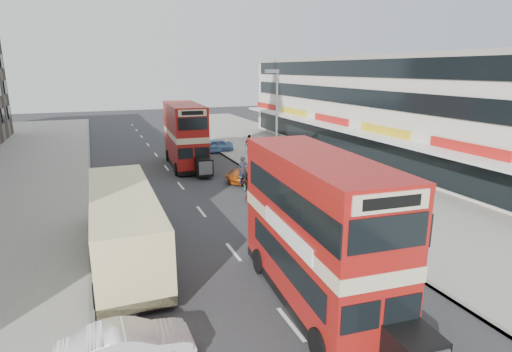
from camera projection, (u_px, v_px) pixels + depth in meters
name	position (u px, v px, depth m)	size (l,w,h in m)	color
road_surface	(181.00, 186.00, 30.00)	(12.00, 90.00, 0.01)	#28282B
pavement_right	(326.00, 170.00, 34.22)	(12.00, 90.00, 0.15)	gray
kerb_left	(90.00, 194.00, 27.83)	(0.20, 90.00, 0.16)	gray
kerb_right	(259.00, 177.00, 32.14)	(0.20, 90.00, 0.16)	gray
commercial_row	(394.00, 108.00, 37.68)	(9.90, 46.20, 9.30)	beige
street_lamp	(276.00, 118.00, 29.31)	(1.00, 0.20, 8.12)	slate
bus_main	(317.00, 230.00, 14.49)	(3.18, 9.60, 5.20)	black
bus_second	(185.00, 135.00, 35.35)	(2.99, 9.46, 5.15)	black
coach	(124.00, 222.00, 18.36)	(2.77, 10.54, 2.79)	black
car_left_front	(126.00, 347.00, 11.70)	(1.31, 3.76, 1.24)	white
car_right_a	(276.00, 190.00, 27.00)	(1.65, 4.05, 1.17)	#A01016
car_right_b	(257.00, 173.00, 31.02)	(2.23, 4.84, 1.35)	#B75112
car_right_c	(213.00, 146.00, 41.62)	(1.61, 4.00, 1.36)	#6290C5
pedestrian_near	(326.00, 185.00, 26.82)	(0.58, 0.39, 1.56)	gray
pedestrian_far	(249.00, 144.00, 40.21)	(1.10, 0.46, 1.87)	gray
cyclist	(243.00, 178.00, 29.08)	(0.85, 1.95, 2.30)	gray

